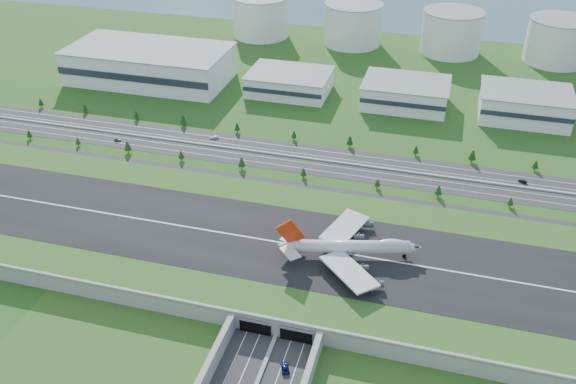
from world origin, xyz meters
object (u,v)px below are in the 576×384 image
(fuel_tank_a, at_px, (261,17))
(car_4, at_px, (118,140))
(car_2, at_px, (285,368))
(car_7, at_px, (214,137))
(car_5, at_px, (523,181))
(boeing_747, at_px, (350,247))

(fuel_tank_a, relative_size, car_4, 10.97)
(fuel_tank_a, bearing_deg, car_2, -71.15)
(car_4, height_order, car_7, car_7)
(car_2, bearing_deg, car_5, -143.09)
(car_7, bearing_deg, car_4, -95.25)
(fuel_tank_a, xyz_separation_m, car_2, (128.20, -375.46, -16.52))
(boeing_747, bearing_deg, car_7, 120.90)
(car_2, height_order, car_7, car_2)
(boeing_747, relative_size, car_2, 10.42)
(fuel_tank_a, height_order, car_4, fuel_tank_a)
(fuel_tank_a, distance_m, car_4, 226.71)
(car_4, xyz_separation_m, car_5, (246.17, 15.26, 0.02))
(fuel_tank_a, height_order, car_7, fuel_tank_a)
(fuel_tank_a, bearing_deg, car_7, -80.81)
(fuel_tank_a, height_order, boeing_747, fuel_tank_a)
(car_7, bearing_deg, car_2, 5.15)
(car_4, relative_size, car_5, 0.94)
(boeing_747, xyz_separation_m, car_5, (80.83, 102.12, -12.86))
(car_4, bearing_deg, fuel_tank_a, -9.51)
(car_2, height_order, car_4, car_2)
(boeing_747, height_order, car_7, boeing_747)
(car_2, bearing_deg, fuel_tank_a, -94.94)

